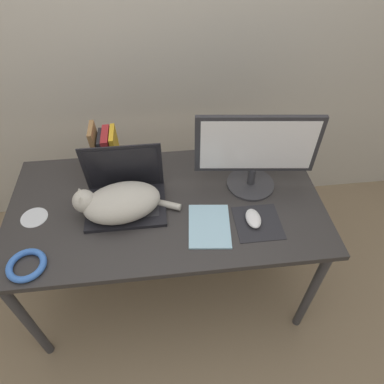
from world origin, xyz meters
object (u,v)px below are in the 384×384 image
laptop (125,195)px  book_row (107,151)px  external_monitor (256,152)px  cat (119,202)px  cd_disc (34,217)px  computer_mouse (253,218)px  notepad (209,226)px  cable_coil (26,265)px

laptop → book_row: bearing=109.3°
external_monitor → book_row: size_ratio=2.13×
external_monitor → cat: bearing=-169.4°
cat → cd_disc: 0.40m
computer_mouse → notepad: (-0.20, -0.01, -0.02)m
external_monitor → book_row: bearing=164.0°
external_monitor → cd_disc: size_ratio=4.61×
cat → cd_disc: size_ratio=3.94×
cat → external_monitor: external_monitor is taller
external_monitor → computer_mouse: 0.30m
cat → notepad: cat is taller
laptop → notepad: 0.41m
computer_mouse → book_row: bearing=146.6°
cat → computer_mouse: (0.59, -0.11, -0.05)m
external_monitor → computer_mouse: size_ratio=4.97×
laptop → cd_disc: 0.42m
cable_coil → cd_disc: cable_coil is taller
computer_mouse → book_row: (-0.65, 0.43, 0.10)m
laptop → cat: size_ratio=0.77×
laptop → external_monitor: 0.63m
cat → computer_mouse: cat is taller
cable_coil → notepad: cable_coil is taller
notepad → cd_disc: 0.79m
book_row → cat: bearing=-78.4°
cat → computer_mouse: size_ratio=4.24×
cat → notepad: size_ratio=1.80×
book_row → cable_coil: book_row is taller
cat → external_monitor: (0.63, 0.12, 0.14)m
laptop → cable_coil: laptop is taller
cat → book_row: 0.33m
notepad → laptop: bearing=152.9°
book_row → cd_disc: bearing=-137.5°
book_row → cable_coil: 0.64m
cat → book_row: book_row is taller
computer_mouse → laptop: bearing=162.4°
cable_coil → external_monitor: bearing=20.0°
computer_mouse → cd_disc: (-0.98, 0.13, -0.02)m
cat → book_row: bearing=101.6°
cat → cable_coil: bearing=-146.2°
external_monitor → notepad: (-0.24, -0.24, -0.21)m
laptop → book_row: size_ratio=1.39×
laptop → computer_mouse: laptop is taller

